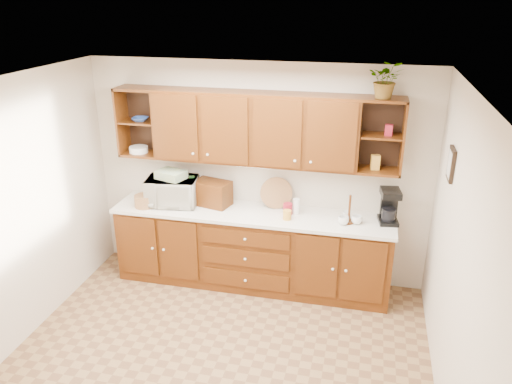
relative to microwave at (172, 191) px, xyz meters
The scene contains 26 objects.
floor 2.07m from the microwave, 56.44° to the right, with size 4.00×4.00×0.00m, color olive.
ceiling 2.30m from the microwave, 56.44° to the right, with size 4.00×4.00×0.00m, color white.
back_wall 1.03m from the microwave, 16.71° to the left, with size 4.00×4.00×0.00m, color beige.
left_wall 1.80m from the microwave, 125.26° to the right, with size 3.50×3.50×0.00m, color beige.
right_wall 3.31m from the microwave, 26.18° to the right, with size 3.50×3.50×0.00m, color beige.
base_cabinets 1.17m from the microwave, ahead, with size 3.20×0.60×0.90m, color #3B1C06.
countertop 0.99m from the microwave, ahead, with size 3.24×0.64×0.04m, color white.
upper_cabinets 1.26m from the microwave, ahead, with size 3.20×0.33×0.80m.
undercabinet_light 1.04m from the microwave, ahead, with size 0.40×0.05×0.03m, color white.
framed_picture 3.09m from the microwave, 10.74° to the right, with size 0.03×0.24×0.30m, color black.
wicker_basket 0.34m from the microwave, 153.11° to the right, with size 0.22×0.22×0.14m, color olive.
microwave is the anchor object (origin of this frame).
towel_stack 0.21m from the microwave, ahead, with size 0.32×0.23×0.10m, color #D9D466.
wine_bottle 0.24m from the microwave, 23.52° to the left, with size 0.07×0.07×0.33m, color black.
woven_tray 1.24m from the microwave, ahead, with size 0.37×0.37×0.02m, color olive.
bread_box 0.48m from the microwave, 10.62° to the left, with size 0.42×0.26×0.29m, color #3B1C06.
mug_tree 2.07m from the microwave, ahead, with size 0.28×0.28×0.32m.
canister_red 1.38m from the microwave, ahead, with size 0.10×0.10×0.13m, color maroon.
canister_white 1.48m from the microwave, ahead, with size 0.07×0.07×0.18m, color white.
canister_yellow 1.41m from the microwave, ahead, with size 0.09×0.09×0.11m, color gold.
coffee_maker 2.49m from the microwave, ahead, with size 0.24×0.29×0.38m.
bowl_stack 0.91m from the microwave, 164.83° to the left, with size 0.18×0.18×0.05m, color #27458F.
plate_stack 0.64m from the microwave, 166.05° to the left, with size 0.22×0.22×0.07m, color white.
pantry_box_yellow 2.35m from the microwave, ahead, with size 0.09×0.07×0.16m, color gold.
pantry_box_red 2.55m from the microwave, ahead, with size 0.08×0.07×0.12m, color maroon.
potted_plant 2.71m from the microwave, ahead, with size 0.34×0.29×0.38m, color #999999.
Camera 1 is at (1.23, -3.64, 3.29)m, focal length 35.00 mm.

